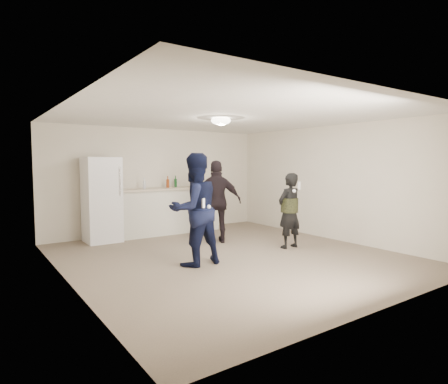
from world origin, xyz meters
TOP-DOWN VIEW (x-y plane):
  - floor at (0.00, 0.00)m, footprint 6.00×6.00m
  - ceiling at (0.00, 0.00)m, footprint 6.00×6.00m
  - wall_back at (0.00, 3.00)m, footprint 6.00×0.00m
  - wall_front at (0.00, -3.00)m, footprint 6.00×0.00m
  - wall_left at (-2.75, 0.00)m, footprint 0.00×6.00m
  - wall_right at (2.75, 0.00)m, footprint 0.00×6.00m
  - counter at (0.06, 2.67)m, footprint 2.60×0.56m
  - counter_top at (0.06, 2.67)m, footprint 2.68×0.64m
  - fridge at (-1.51, 2.60)m, footprint 0.70×0.70m
  - fridge_handle at (-1.23, 2.23)m, footprint 0.02×0.02m
  - ceiling_dome at (0.00, 0.30)m, footprint 0.36×0.36m
  - shaker at (-1.03, 2.74)m, footprint 0.08×0.08m
  - man at (-0.82, -0.13)m, footprint 0.93×0.74m
  - woman at (1.35, -0.12)m, footprint 0.55×0.36m
  - camo_shorts at (1.35, -0.12)m, footprint 0.34×0.34m
  - spectator at (0.46, 1.11)m, footprint 1.10×0.85m
  - remote_man at (-0.82, -0.41)m, footprint 0.04×0.04m
  - nunchuk_man at (-0.70, -0.38)m, footprint 0.07×0.07m
  - remote_woman at (1.35, -0.37)m, footprint 0.04×0.04m
  - nunchuk_woman at (1.25, -0.34)m, footprint 0.07×0.07m
  - bottle_cluster at (0.23, 2.70)m, footprint 1.26×0.26m

SIDE VIEW (x-z plane):
  - floor at x=0.00m, z-range 0.00..0.00m
  - counter at x=0.06m, z-range 0.00..1.05m
  - woman at x=1.35m, z-range 0.00..1.48m
  - camo_shorts at x=1.35m, z-range 0.71..0.99m
  - spectator at x=0.46m, z-range 0.00..1.74m
  - fridge at x=-1.51m, z-range 0.00..1.80m
  - man at x=-0.82m, z-range 0.00..1.84m
  - nunchuk_man at x=-0.70m, z-range 0.95..1.01m
  - remote_man at x=-0.82m, z-range 0.98..1.12m
  - counter_top at x=0.06m, z-range 1.05..1.09m
  - nunchuk_woman at x=1.25m, z-range 1.11..1.18m
  - shaker at x=-1.03m, z-range 1.09..1.26m
  - bottle_cluster at x=0.23m, z-range 1.08..1.31m
  - wall_back at x=0.00m, z-range -1.75..4.25m
  - wall_front at x=0.00m, z-range -1.75..4.25m
  - wall_left at x=-2.75m, z-range -1.75..4.25m
  - wall_right at x=2.75m, z-range -1.75..4.25m
  - remote_woman at x=1.35m, z-range 1.18..1.32m
  - fridge_handle at x=-1.23m, z-range 1.00..1.60m
  - ceiling_dome at x=0.00m, z-range 2.37..2.53m
  - ceiling at x=0.00m, z-range 2.50..2.50m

